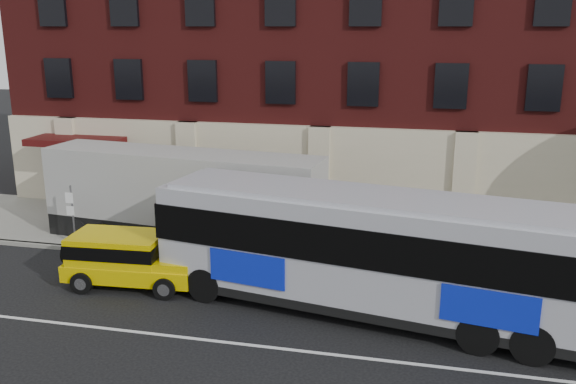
% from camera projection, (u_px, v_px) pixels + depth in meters
% --- Properties ---
extents(ground, '(120.00, 120.00, 0.00)m').
position_uv_depth(ground, '(240.00, 354.00, 16.04)').
color(ground, black).
rests_on(ground, ground).
extents(sidewalk, '(60.00, 6.00, 0.15)m').
position_uv_depth(sidewalk, '(307.00, 239.00, 24.50)').
color(sidewalk, gray).
rests_on(sidewalk, ground).
extents(kerb, '(60.00, 0.25, 0.15)m').
position_uv_depth(kerb, '(290.00, 267.00, 21.67)').
color(kerb, gray).
rests_on(kerb, ground).
extents(lane_line, '(60.00, 0.12, 0.01)m').
position_uv_depth(lane_line, '(245.00, 345.00, 16.51)').
color(lane_line, silver).
rests_on(lane_line, ground).
extents(building, '(30.00, 12.10, 15.00)m').
position_uv_depth(building, '(339.00, 41.00, 30.00)').
color(building, '#561514').
rests_on(building, sidewalk).
extents(sign_pole, '(0.30, 0.20, 2.50)m').
position_uv_depth(sign_pole, '(72.00, 212.00, 23.27)').
color(sign_pole, slate).
rests_on(sign_pole, ground).
extents(city_bus, '(13.56, 5.10, 3.64)m').
position_uv_depth(city_bus, '(377.00, 250.00, 17.82)').
color(city_bus, '#AFAFB9').
rests_on(city_bus, ground).
extents(yellow_suv, '(4.61, 2.20, 1.74)m').
position_uv_depth(yellow_suv, '(127.00, 256.00, 20.09)').
color(yellow_suv, '#EAC900').
rests_on(yellow_suv, ground).
extents(shipping_container, '(11.17, 3.42, 3.67)m').
position_uv_depth(shipping_container, '(182.00, 199.00, 23.72)').
color(shipping_container, black).
rests_on(shipping_container, ground).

